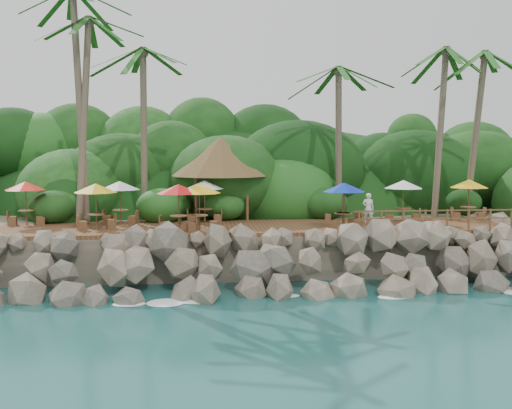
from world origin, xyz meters
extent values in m
plane|color=#19514F|center=(0.00, 0.00, 0.00)|extent=(140.00, 140.00, 0.00)
cube|color=gray|center=(0.00, 16.00, 1.05)|extent=(32.00, 25.20, 2.10)
ellipsoid|color=#143811|center=(0.00, 23.50, 0.00)|extent=(44.80, 28.00, 15.40)
cube|color=brown|center=(0.00, 6.00, 2.20)|extent=(26.00, 5.00, 0.20)
ellipsoid|color=white|center=(-9.00, 0.30, 0.03)|extent=(1.20, 0.80, 0.06)
ellipsoid|color=white|center=(-6.00, 0.30, 0.03)|extent=(1.20, 0.80, 0.06)
ellipsoid|color=white|center=(-3.00, 0.30, 0.03)|extent=(1.20, 0.80, 0.06)
ellipsoid|color=white|center=(0.00, 0.30, 0.03)|extent=(1.20, 0.80, 0.06)
ellipsoid|color=white|center=(3.00, 0.30, 0.03)|extent=(1.20, 0.80, 0.06)
ellipsoid|color=white|center=(6.00, 0.30, 0.03)|extent=(1.20, 0.80, 0.06)
ellipsoid|color=white|center=(9.00, 0.30, 0.03)|extent=(1.20, 0.80, 0.06)
cylinder|color=brown|center=(-9.10, 8.42, 8.48)|extent=(1.15, 1.97, 12.30)
cylinder|color=brown|center=(-8.87, 8.23, 7.81)|extent=(0.81, 2.56, 10.87)
ellipsoid|color=#23601E|center=(-8.87, 8.23, 13.32)|extent=(6.00, 6.00, 2.40)
cylinder|color=brown|center=(-5.86, 9.20, 6.95)|extent=(0.56, 0.63, 9.31)
ellipsoid|color=#23601E|center=(-5.86, 9.20, 11.60)|extent=(6.00, 6.00, 2.40)
cylinder|color=brown|center=(5.08, 9.30, 6.53)|extent=(0.72, 0.84, 8.46)
ellipsoid|color=#23601E|center=(5.08, 9.30, 10.75)|extent=(6.00, 6.00, 2.40)
cylinder|color=brown|center=(10.73, 8.49, 7.12)|extent=(1.25, 1.30, 9.61)
ellipsoid|color=#23601E|center=(10.73, 8.49, 11.93)|extent=(6.00, 6.00, 2.40)
cylinder|color=brown|center=(12.82, 8.48, 6.95)|extent=(0.78, 1.37, 9.28)
ellipsoid|color=#23601E|center=(12.82, 8.48, 11.59)|extent=(6.00, 6.00, 2.40)
cylinder|color=brown|center=(-3.05, 8.26, 3.50)|extent=(0.16, 0.16, 2.40)
cylinder|color=brown|center=(-0.25, 8.26, 3.50)|extent=(0.16, 0.16, 2.40)
cylinder|color=brown|center=(-3.05, 11.06, 3.50)|extent=(0.16, 0.16, 2.40)
cylinder|color=brown|center=(-0.25, 11.06, 3.50)|extent=(0.16, 0.16, 2.40)
cone|color=brown|center=(-1.65, 9.66, 5.80)|extent=(5.51, 5.51, 2.20)
cylinder|color=brown|center=(-11.80, 7.60, 2.67)|extent=(0.08, 0.08, 0.73)
cylinder|color=brown|center=(-11.80, 7.60, 3.04)|extent=(0.83, 0.83, 0.05)
cylinder|color=brown|center=(-11.80, 7.60, 3.39)|extent=(0.05, 0.05, 2.18)
cone|color=red|center=(-11.80, 7.60, 4.33)|extent=(2.08, 2.08, 0.45)
cube|color=brown|center=(-12.49, 7.51, 2.53)|extent=(0.47, 0.47, 0.46)
cube|color=brown|center=(-11.11, 7.69, 2.53)|extent=(0.47, 0.47, 0.46)
cylinder|color=brown|center=(-7.89, 5.45, 2.67)|extent=(0.08, 0.08, 0.73)
cylinder|color=brown|center=(-7.89, 5.45, 3.04)|extent=(0.83, 0.83, 0.05)
cylinder|color=brown|center=(-7.89, 5.45, 3.39)|extent=(0.05, 0.05, 2.18)
cone|color=yellow|center=(-7.89, 5.45, 4.33)|extent=(2.08, 2.08, 0.45)
cube|color=brown|center=(-8.53, 5.18, 2.53)|extent=(0.55, 0.55, 0.46)
cube|color=brown|center=(-7.25, 5.72, 2.53)|extent=(0.55, 0.55, 0.46)
cylinder|color=brown|center=(8.03, 6.79, 2.67)|extent=(0.08, 0.08, 0.73)
cylinder|color=brown|center=(8.03, 6.79, 3.04)|extent=(0.83, 0.83, 0.05)
cylinder|color=brown|center=(8.03, 6.79, 3.39)|extent=(0.05, 0.05, 2.18)
cone|color=white|center=(8.03, 6.79, 4.33)|extent=(2.08, 2.08, 0.45)
cube|color=brown|center=(7.36, 6.97, 2.53)|extent=(0.51, 0.51, 0.46)
cube|color=brown|center=(8.71, 6.61, 2.53)|extent=(0.51, 0.51, 0.46)
cylinder|color=brown|center=(4.28, 4.77, 2.67)|extent=(0.08, 0.08, 0.73)
cylinder|color=brown|center=(4.28, 4.77, 3.04)|extent=(0.83, 0.83, 0.05)
cylinder|color=brown|center=(4.28, 4.77, 3.39)|extent=(0.05, 0.05, 2.18)
cone|color=#0D24AD|center=(4.28, 4.77, 4.33)|extent=(2.08, 2.08, 0.45)
cube|color=brown|center=(3.61, 4.59, 2.53)|extent=(0.51, 0.51, 0.46)
cube|color=brown|center=(4.95, 4.95, 2.53)|extent=(0.51, 0.51, 0.46)
cylinder|color=brown|center=(-3.87, 4.46, 2.67)|extent=(0.08, 0.08, 0.73)
cylinder|color=brown|center=(-3.87, 4.46, 3.04)|extent=(0.83, 0.83, 0.05)
cylinder|color=brown|center=(-3.87, 4.46, 3.39)|extent=(0.05, 0.05, 2.18)
cone|color=red|center=(-3.87, 4.46, 4.33)|extent=(2.08, 2.08, 0.45)
cube|color=brown|center=(-4.55, 4.59, 2.53)|extent=(0.49, 0.49, 0.46)
cube|color=brown|center=(-3.19, 4.32, 2.53)|extent=(0.49, 0.49, 0.46)
cylinder|color=brown|center=(4.21, 4.77, 2.67)|extent=(0.08, 0.08, 0.73)
cylinder|color=brown|center=(4.21, 4.77, 3.04)|extent=(0.83, 0.83, 0.05)
cylinder|color=brown|center=(4.21, 4.77, 3.39)|extent=(0.05, 0.05, 2.18)
cone|color=#0C30A5|center=(4.21, 4.77, 4.33)|extent=(2.08, 2.08, 0.45)
cube|color=brown|center=(3.58, 4.49, 2.53)|extent=(0.55, 0.55, 0.46)
cube|color=brown|center=(4.85, 5.04, 2.53)|extent=(0.55, 0.55, 0.46)
cylinder|color=brown|center=(-6.99, 7.36, 2.67)|extent=(0.08, 0.08, 0.73)
cylinder|color=brown|center=(-6.99, 7.36, 3.04)|extent=(0.83, 0.83, 0.05)
cylinder|color=brown|center=(-6.99, 7.36, 3.39)|extent=(0.05, 0.05, 2.18)
cone|color=silver|center=(-6.99, 7.36, 4.33)|extent=(2.08, 2.08, 0.45)
cube|color=brown|center=(-7.66, 7.55, 2.53)|extent=(0.51, 0.51, 0.46)
cube|color=brown|center=(-6.32, 7.17, 2.53)|extent=(0.51, 0.51, 0.46)
cylinder|color=brown|center=(-2.88, 4.58, 2.67)|extent=(0.08, 0.08, 0.73)
cylinder|color=brown|center=(-2.88, 4.58, 3.04)|extent=(0.83, 0.83, 0.05)
cylinder|color=brown|center=(-2.88, 4.58, 3.39)|extent=(0.05, 0.05, 2.18)
cone|color=yellow|center=(-2.88, 4.58, 4.33)|extent=(2.08, 2.08, 0.45)
cube|color=brown|center=(-3.58, 4.60, 2.53)|extent=(0.43, 0.43, 0.46)
cube|color=brown|center=(-2.19, 4.55, 2.53)|extent=(0.43, 0.43, 0.46)
cylinder|color=brown|center=(11.80, 6.96, 2.67)|extent=(0.08, 0.08, 0.73)
cylinder|color=brown|center=(11.80, 6.96, 3.04)|extent=(0.83, 0.83, 0.05)
cylinder|color=brown|center=(11.80, 6.96, 3.39)|extent=(0.05, 0.05, 2.18)
cone|color=yellow|center=(11.80, 6.96, 4.33)|extent=(2.08, 2.08, 0.45)
cube|color=brown|center=(11.11, 7.03, 2.53)|extent=(0.46, 0.46, 0.46)
cube|color=brown|center=(12.49, 6.89, 2.53)|extent=(0.46, 0.46, 0.46)
cylinder|color=brown|center=(-2.59, 7.51, 2.67)|extent=(0.08, 0.08, 0.73)
cylinder|color=brown|center=(-2.59, 7.51, 3.04)|extent=(0.83, 0.83, 0.05)
cylinder|color=brown|center=(-2.59, 7.51, 3.39)|extent=(0.05, 0.05, 2.18)
cone|color=white|center=(-2.59, 7.51, 4.33)|extent=(2.08, 2.08, 0.45)
cube|color=brown|center=(-3.29, 7.57, 2.53)|extent=(0.45, 0.45, 0.46)
cube|color=brown|center=(-1.90, 7.46, 2.53)|extent=(0.45, 0.45, 0.46)
cylinder|color=brown|center=(4.72, 3.65, 2.80)|extent=(0.10, 0.10, 1.00)
cylinder|color=brown|center=(5.82, 3.65, 2.80)|extent=(0.10, 0.10, 1.00)
cylinder|color=brown|center=(6.92, 3.65, 2.80)|extent=(0.10, 0.10, 1.00)
cylinder|color=brown|center=(8.02, 3.65, 2.80)|extent=(0.10, 0.10, 1.00)
cylinder|color=brown|center=(9.12, 3.65, 2.80)|extent=(0.10, 0.10, 1.00)
cylinder|color=brown|center=(10.22, 3.65, 2.80)|extent=(0.10, 0.10, 1.00)
cylinder|color=brown|center=(11.32, 3.65, 2.80)|extent=(0.10, 0.10, 1.00)
cylinder|color=brown|center=(12.42, 3.65, 2.80)|extent=(0.10, 0.10, 1.00)
cube|color=brown|center=(8.57, 3.65, 3.25)|extent=(8.30, 0.06, 0.06)
cube|color=brown|center=(8.57, 3.65, 2.85)|extent=(8.30, 0.06, 0.06)
imported|color=white|center=(5.95, 6.21, 3.11)|extent=(0.69, 0.57, 1.63)
camera|label=1|loc=(-2.95, -23.06, 6.28)|focal=40.41mm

